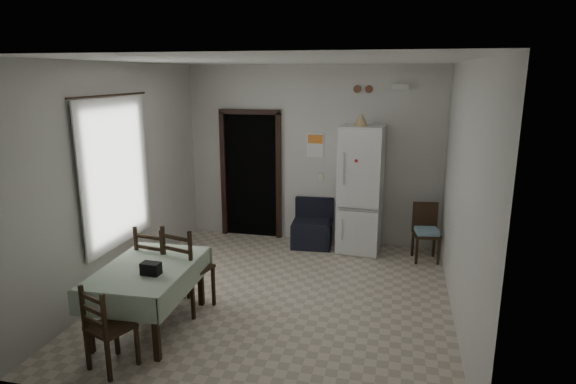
% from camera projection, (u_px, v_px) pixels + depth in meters
% --- Properties ---
extents(ground, '(4.50, 4.50, 0.00)m').
position_uv_depth(ground, '(279.00, 297.00, 6.10)').
color(ground, '#BFB09C').
rests_on(ground, ground).
extents(ceiling, '(4.20, 4.50, 0.02)m').
position_uv_depth(ceiling, '(278.00, 60.00, 5.40)').
color(ceiling, white).
rests_on(ceiling, ground).
extents(wall_back, '(4.20, 0.02, 2.90)m').
position_uv_depth(wall_back, '(312.00, 155.00, 7.88)').
color(wall_back, beige).
rests_on(wall_back, ground).
extents(wall_front, '(4.20, 0.02, 2.90)m').
position_uv_depth(wall_front, '(205.00, 251.00, 3.63)').
color(wall_front, beige).
rests_on(wall_front, ground).
extents(wall_left, '(0.02, 4.50, 2.90)m').
position_uv_depth(wall_left, '(121.00, 177.00, 6.22)').
color(wall_left, beige).
rests_on(wall_left, ground).
extents(wall_right, '(0.02, 4.50, 2.90)m').
position_uv_depth(wall_right, '(463.00, 195.00, 5.29)').
color(wall_right, beige).
rests_on(wall_right, ground).
extents(doorway, '(1.06, 0.52, 2.22)m').
position_uv_depth(doorway, '(255.00, 173.00, 8.40)').
color(doorway, black).
rests_on(doorway, ground).
extents(window_recess, '(0.10, 1.20, 1.60)m').
position_uv_depth(window_recess, '(108.00, 172.00, 6.01)').
color(window_recess, silver).
rests_on(window_recess, ground).
extents(curtain, '(0.02, 1.45, 1.85)m').
position_uv_depth(curtain, '(116.00, 173.00, 5.99)').
color(curtain, white).
rests_on(curtain, ground).
extents(curtain_rod, '(0.02, 1.60, 0.02)m').
position_uv_depth(curtain_rod, '(110.00, 95.00, 5.76)').
color(curtain_rod, black).
rests_on(curtain_rod, ground).
extents(calendar, '(0.28, 0.02, 0.40)m').
position_uv_depth(calendar, '(315.00, 145.00, 7.82)').
color(calendar, white).
rests_on(calendar, ground).
extents(calendar_image, '(0.24, 0.01, 0.14)m').
position_uv_depth(calendar_image, '(315.00, 139.00, 7.79)').
color(calendar_image, orange).
rests_on(calendar_image, ground).
extents(light_switch, '(0.08, 0.02, 0.12)m').
position_uv_depth(light_switch, '(321.00, 177.00, 7.92)').
color(light_switch, beige).
rests_on(light_switch, ground).
extents(vent_left, '(0.12, 0.03, 0.12)m').
position_uv_depth(vent_left, '(357.00, 89.00, 7.45)').
color(vent_left, brown).
rests_on(vent_left, ground).
extents(vent_right, '(0.12, 0.03, 0.12)m').
position_uv_depth(vent_right, '(369.00, 89.00, 7.41)').
color(vent_right, brown).
rests_on(vent_right, ground).
extents(emergency_light, '(0.25, 0.07, 0.09)m').
position_uv_depth(emergency_light, '(400.00, 87.00, 7.28)').
color(emergency_light, white).
rests_on(emergency_light, ground).
extents(fridge, '(0.69, 0.69, 1.99)m').
position_uv_depth(fridge, '(361.00, 189.00, 7.50)').
color(fridge, silver).
rests_on(fridge, ground).
extents(tan_cone, '(0.22, 0.22, 0.18)m').
position_uv_depth(tan_cone, '(361.00, 120.00, 7.16)').
color(tan_cone, tan).
rests_on(tan_cone, fridge).
extents(navy_seat, '(0.67, 0.65, 0.76)m').
position_uv_depth(navy_seat, '(312.00, 224.00, 7.82)').
color(navy_seat, black).
rests_on(navy_seat, ground).
extents(corner_chair, '(0.43, 0.43, 0.86)m').
position_uv_depth(corner_chair, '(426.00, 233.00, 7.19)').
color(corner_chair, black).
rests_on(corner_chair, ground).
extents(dining_table, '(0.97, 1.43, 0.72)m').
position_uv_depth(dining_table, '(150.00, 297.00, 5.30)').
color(dining_table, '#98AD94').
rests_on(dining_table, ground).
extents(black_bag, '(0.20, 0.13, 0.13)m').
position_uv_depth(black_bag, '(151.00, 269.00, 4.98)').
color(black_bag, black).
rests_on(black_bag, dining_table).
extents(dining_chair_far_left, '(0.49, 0.49, 1.01)m').
position_uv_depth(dining_chair_far_left, '(160.00, 264.00, 5.84)').
color(dining_chair_far_left, black).
rests_on(dining_chair_far_left, ground).
extents(dining_chair_far_right, '(0.56, 0.56, 1.06)m').
position_uv_depth(dining_chair_far_right, '(189.00, 267.00, 5.67)').
color(dining_chair_far_right, black).
rests_on(dining_chair_far_right, ground).
extents(dining_chair_near_head, '(0.48, 0.48, 0.87)m').
position_uv_depth(dining_chair_near_head, '(111.00, 326.00, 4.54)').
color(dining_chair_near_head, black).
rests_on(dining_chair_near_head, ground).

